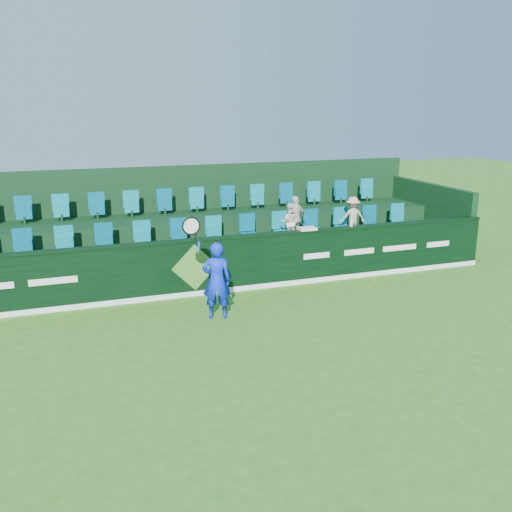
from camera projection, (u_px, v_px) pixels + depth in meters
name	position (u px, v px, depth m)	size (l,w,h in m)	color
ground	(249.00, 366.00, 9.81)	(60.00, 60.00, 0.00)	#2C6E1A
sponsor_hoarding	(194.00, 267.00, 13.27)	(16.00, 0.25, 1.35)	black
stand_tier_front	(184.00, 266.00, 14.34)	(16.00, 2.00, 0.80)	black
stand_tier_back	(169.00, 240.00, 16.00)	(16.00, 1.80, 1.30)	black
stand_rear	(165.00, 217.00, 16.26)	(16.00, 4.10, 2.60)	black
seat_row_front	(180.00, 236.00, 14.52)	(13.50, 0.50, 0.60)	#08798B
seat_row_back	(165.00, 205.00, 16.03)	(13.50, 0.50, 0.60)	#08798B
tennis_player	(216.00, 280.00, 11.79)	(1.07, 0.53, 2.24)	#0C25CE
spectator_left	(290.00, 222.00, 15.05)	(0.50, 0.39, 1.04)	silver
spectator_middle	(295.00, 219.00, 15.08)	(0.71, 0.30, 1.22)	silver
spectator_right	(353.00, 217.00, 15.65)	(0.71, 0.41, 1.10)	tan
towel	(307.00, 229.00, 14.01)	(0.43, 0.28, 0.06)	silver
drinks_bottle	(352.00, 222.00, 14.39)	(0.07, 0.07, 0.21)	silver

